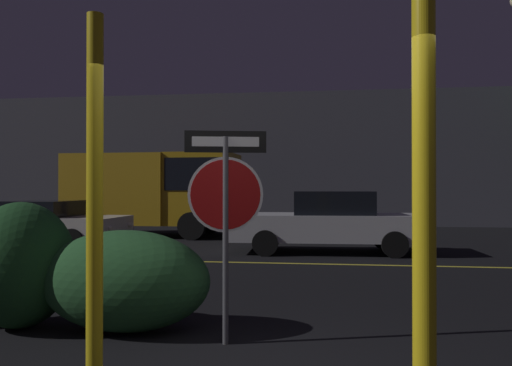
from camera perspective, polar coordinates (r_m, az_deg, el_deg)
The scene contains 10 objects.
road_center_stripe at distance 10.48m, azimuth 4.95°, elevation -9.15°, with size 34.28×0.12×0.01m, color gold.
stop_sign at distance 5.05m, azimuth -3.50°, elevation -1.31°, with size 0.81×0.21×2.15m.
yellow_pole_left at distance 3.93m, azimuth -17.95°, elevation -2.49°, with size 0.12×0.12×2.89m, color yellow.
yellow_pole_right at distance 3.21m, azimuth 18.64°, elevation 1.67°, with size 0.14×0.14×3.40m, color yellow.
hedge_bush_1 at distance 6.29m, azimuth -25.32°, elevation -8.43°, with size 1.20×1.15×1.42m, color #1E4C23.
hedge_bush_2 at distance 5.77m, azimuth -14.78°, elevation -10.73°, with size 1.92×1.10×1.11m, color #285B2D.
passing_car_1 at distance 14.11m, azimuth -22.92°, elevation -4.28°, with size 4.13×2.08×1.23m.
passing_car_2 at distance 12.26m, azimuth 8.32°, elevation -4.46°, with size 4.83×1.89×1.49m.
delivery_truck at distance 16.60m, azimuth -11.00°, elevation -0.57°, with size 5.49×2.64×2.66m.
building_backdrop at distance 23.07m, azimuth 0.68°, elevation 2.49°, with size 30.50×4.38×5.57m, color #4C4C56.
Camera 1 is at (0.46, -3.42, 1.58)m, focal length 35.00 mm.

